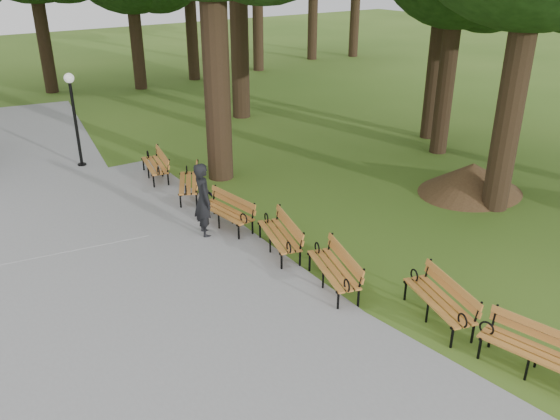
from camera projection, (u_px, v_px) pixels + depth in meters
ground at (364, 307)px, 11.43m from camera, size 100.00×100.00×0.00m
path at (118, 303)px, 11.51m from camera, size 12.00×38.00×0.06m
person at (204, 200)px, 13.99m from camera, size 0.61×0.79×1.92m
lamp_post at (72, 100)px, 18.11m from camera, size 0.32×0.32×3.11m
dirt_mound at (472, 178)px, 16.81m from camera, size 2.81×2.81×0.90m
bench_1 at (534, 352)px, 9.43m from camera, size 1.02×1.99×0.88m
bench_2 at (438, 301)px, 10.84m from camera, size 1.17×2.00×0.88m
bench_3 at (333, 270)px, 11.91m from camera, size 1.21×2.00×0.88m
bench_4 at (279, 236)px, 13.35m from camera, size 1.16×2.00×0.88m
bench_5 at (225, 212)px, 14.60m from camera, size 0.85×1.96×0.88m
bench_6 at (188, 183)px, 16.44m from camera, size 1.46×1.98×0.88m
bench_7 at (155, 165)px, 17.82m from camera, size 1.04×1.99×0.88m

